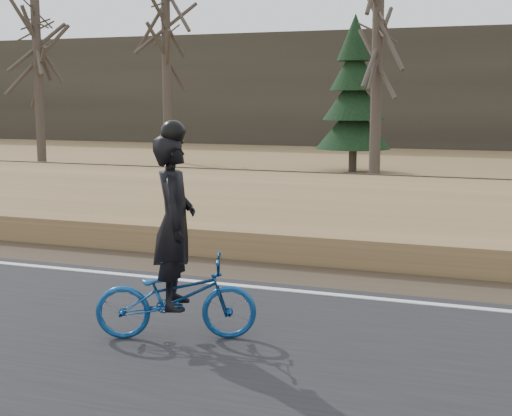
% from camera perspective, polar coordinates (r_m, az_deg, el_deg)
% --- Properties ---
extents(ground, '(120.00, 120.00, 0.00)m').
position_cam_1_polar(ground, '(9.33, 3.50, -7.40)').
color(ground, '#9B754F').
rests_on(ground, ground).
extents(road, '(120.00, 6.00, 0.06)m').
position_cam_1_polar(road, '(7.08, -2.36, -12.53)').
color(road, black).
rests_on(road, ground).
extents(edge_line, '(120.00, 0.12, 0.01)m').
position_cam_1_polar(edge_line, '(9.49, 3.84, -6.70)').
color(edge_line, silver).
rests_on(edge_line, road).
extents(shoulder, '(120.00, 1.60, 0.04)m').
position_cam_1_polar(shoulder, '(10.44, 5.37, -5.53)').
color(shoulder, '#473A2B').
rests_on(shoulder, ground).
extents(embankment, '(120.00, 5.00, 0.44)m').
position_cam_1_polar(embankment, '(13.25, 8.64, -1.61)').
color(embankment, '#9B754F').
rests_on(embankment, ground).
extents(ballast, '(120.00, 3.00, 0.45)m').
position_cam_1_polar(ballast, '(16.95, 11.16, 0.63)').
color(ballast, slate).
rests_on(ballast, ground).
extents(railroad, '(120.00, 2.40, 0.29)m').
position_cam_1_polar(railroad, '(16.91, 11.19, 1.65)').
color(railroad, black).
rests_on(railroad, ballast).
extents(treeline_backdrop, '(120.00, 4.00, 6.00)m').
position_cam_1_polar(treeline_backdrop, '(38.68, 16.35, 9.12)').
color(treeline_backdrop, '#383328').
rests_on(treeline_backdrop, ground).
extents(cyclist, '(1.81, 1.16, 2.32)m').
position_cam_1_polar(cyclist, '(7.58, -6.46, -4.83)').
color(cyclist, navy).
rests_on(cyclist, road).
extents(bare_tree_far_left, '(0.36, 0.36, 7.06)m').
position_cam_1_polar(bare_tree_far_left, '(28.78, -17.05, 10.35)').
color(bare_tree_far_left, '#483E35').
rests_on(bare_tree_far_left, ground).
extents(bare_tree_left, '(0.36, 0.36, 8.25)m').
position_cam_1_polar(bare_tree_left, '(29.22, -7.18, 11.79)').
color(bare_tree_left, '#483E35').
rests_on(bare_tree_left, ground).
extents(bare_tree_near_left, '(0.36, 0.36, 8.01)m').
position_cam_1_polar(bare_tree_near_left, '(23.17, 9.68, 12.23)').
color(bare_tree_near_left, '#483E35').
rests_on(bare_tree_near_left, ground).
extents(conifer, '(2.60, 2.60, 5.42)m').
position_cam_1_polar(conifer, '(25.14, 7.84, 8.71)').
color(conifer, '#483E35').
rests_on(conifer, ground).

